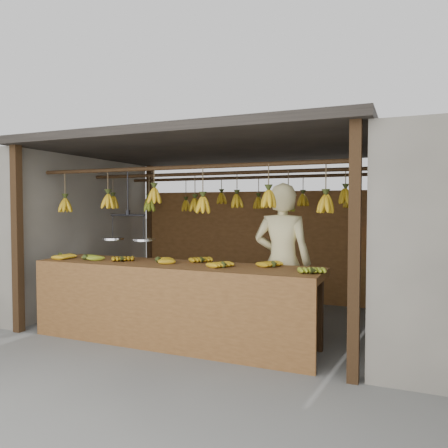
% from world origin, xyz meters
% --- Properties ---
extents(ground, '(80.00, 80.00, 0.00)m').
position_xyz_m(ground, '(0.00, 0.00, 0.00)').
color(ground, '#5B5B57').
extents(stall, '(4.30, 3.30, 2.40)m').
position_xyz_m(stall, '(0.00, 0.33, 1.97)').
color(stall, black).
rests_on(stall, ground).
extents(neighbor_left, '(3.00, 3.00, 2.30)m').
position_xyz_m(neighbor_left, '(-3.60, 0.00, 1.15)').
color(neighbor_left, slate).
rests_on(neighbor_left, ground).
extents(counter, '(3.44, 0.77, 0.96)m').
position_xyz_m(counter, '(-0.02, -1.23, 0.71)').
color(counter, brown).
rests_on(counter, ground).
extents(hanging_bananas, '(3.60, 2.22, 0.40)m').
position_xyz_m(hanging_bananas, '(-0.01, 0.00, 1.61)').
color(hanging_bananas, '#B88B13').
rests_on(hanging_bananas, ground).
extents(balance_scale, '(0.71, 0.27, 0.86)m').
position_xyz_m(balance_scale, '(-0.72, -1.00, 1.20)').
color(balance_scale, black).
rests_on(balance_scale, ground).
extents(vendor, '(0.67, 0.45, 1.82)m').
position_xyz_m(vendor, '(1.11, -0.60, 0.91)').
color(vendor, beige).
rests_on(vendor, ground).
extents(bag_bundles, '(0.08, 0.26, 1.28)m').
position_xyz_m(bag_bundles, '(1.94, 1.35, 0.99)').
color(bag_bundles, '#1426BF').
rests_on(bag_bundles, ground).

